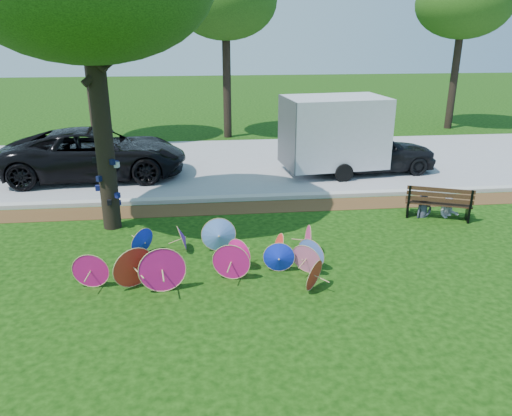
{
  "coord_description": "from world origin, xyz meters",
  "views": [
    {
      "loc": [
        -0.66,
        -8.59,
        4.78
      ],
      "look_at": [
        0.5,
        2.0,
        0.9
      ],
      "focal_mm": 35.0,
      "sensor_mm": 36.0,
      "label": 1
    }
  ],
  "objects_px": {
    "dark_pickup": "(370,151)",
    "cargo_trailer": "(334,131)",
    "person_left": "(426,194)",
    "parasol_pile": "(217,256)",
    "black_van": "(96,153)",
    "person_right": "(451,196)",
    "park_bench": "(438,201)"
  },
  "relations": [
    {
      "from": "park_bench",
      "to": "dark_pickup",
      "type": "bearing_deg",
      "value": 116.72
    },
    {
      "from": "parasol_pile",
      "to": "cargo_trailer",
      "type": "relative_size",
      "value": 1.55
    },
    {
      "from": "black_van",
      "to": "parasol_pile",
      "type": "bearing_deg",
      "value": -155.75
    },
    {
      "from": "dark_pickup",
      "to": "person_right",
      "type": "relative_size",
      "value": 3.98
    },
    {
      "from": "cargo_trailer",
      "to": "person_left",
      "type": "relative_size",
      "value": 2.51
    },
    {
      "from": "dark_pickup",
      "to": "cargo_trailer",
      "type": "distance_m",
      "value": 1.49
    },
    {
      "from": "parasol_pile",
      "to": "park_bench",
      "type": "bearing_deg",
      "value": 23.25
    },
    {
      "from": "parasol_pile",
      "to": "park_bench",
      "type": "relative_size",
      "value": 3.0
    },
    {
      "from": "dark_pickup",
      "to": "cargo_trailer",
      "type": "height_order",
      "value": "cargo_trailer"
    },
    {
      "from": "cargo_trailer",
      "to": "person_left",
      "type": "distance_m",
      "value": 4.7
    },
    {
      "from": "person_left",
      "to": "person_right",
      "type": "bearing_deg",
      "value": -15.39
    },
    {
      "from": "black_van",
      "to": "park_bench",
      "type": "distance_m",
      "value": 10.82
    },
    {
      "from": "parasol_pile",
      "to": "person_right",
      "type": "xyz_separation_m",
      "value": [
        6.29,
        2.6,
        0.18
      ]
    },
    {
      "from": "cargo_trailer",
      "to": "person_right",
      "type": "bearing_deg",
      "value": -71.38
    },
    {
      "from": "dark_pickup",
      "to": "person_left",
      "type": "xyz_separation_m",
      "value": [
        0.03,
        -4.43,
        -0.1
      ]
    },
    {
      "from": "person_left",
      "to": "parasol_pile",
      "type": "bearing_deg",
      "value": -170.44
    },
    {
      "from": "cargo_trailer",
      "to": "park_bench",
      "type": "distance_m",
      "value": 4.89
    },
    {
      "from": "park_bench",
      "to": "parasol_pile",
      "type": "bearing_deg",
      "value": -134.92
    },
    {
      "from": "person_right",
      "to": "parasol_pile",
      "type": "bearing_deg",
      "value": -141.14
    },
    {
      "from": "black_van",
      "to": "person_left",
      "type": "relative_size",
      "value": 4.51
    },
    {
      "from": "parasol_pile",
      "to": "person_left",
      "type": "bearing_deg",
      "value": 24.96
    },
    {
      "from": "parasol_pile",
      "to": "cargo_trailer",
      "type": "bearing_deg",
      "value": 58.89
    },
    {
      "from": "park_bench",
      "to": "person_right",
      "type": "distance_m",
      "value": 0.37
    },
    {
      "from": "black_van",
      "to": "dark_pickup",
      "type": "distance_m",
      "value": 9.3
    },
    {
      "from": "parasol_pile",
      "to": "cargo_trailer",
      "type": "xyz_separation_m",
      "value": [
        4.24,
        7.03,
        1.08
      ]
    },
    {
      "from": "dark_pickup",
      "to": "park_bench",
      "type": "xyz_separation_m",
      "value": [
        0.38,
        -4.48,
        -0.31
      ]
    },
    {
      "from": "black_van",
      "to": "cargo_trailer",
      "type": "distance_m",
      "value": 8.01
    },
    {
      "from": "person_left",
      "to": "person_right",
      "type": "height_order",
      "value": "person_left"
    },
    {
      "from": "parasol_pile",
      "to": "black_van",
      "type": "height_order",
      "value": "black_van"
    },
    {
      "from": "parasol_pile",
      "to": "person_right",
      "type": "distance_m",
      "value": 6.81
    },
    {
      "from": "person_left",
      "to": "black_van",
      "type": "bearing_deg",
      "value": 137.52
    },
    {
      "from": "black_van",
      "to": "person_right",
      "type": "xyz_separation_m",
      "value": [
        10.03,
        -4.77,
        -0.26
      ]
    }
  ]
}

